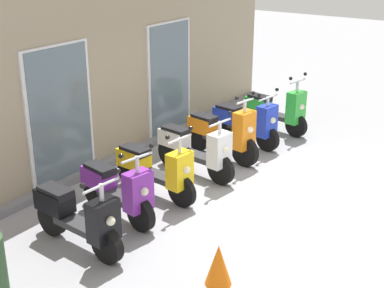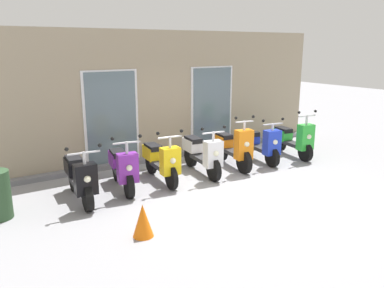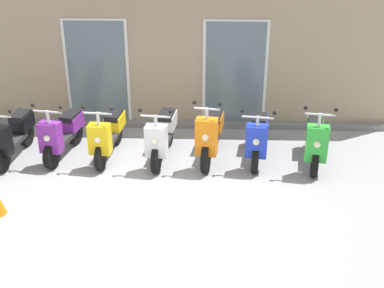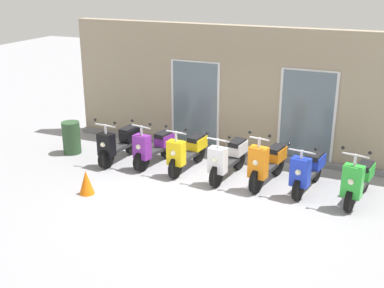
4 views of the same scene
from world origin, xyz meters
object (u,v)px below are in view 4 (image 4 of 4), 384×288
object	(u,v)px
scooter_yellow	(187,151)
traffic_cone	(86,182)
scooter_white	(228,158)
scooter_blue	(308,170)
scooter_purple	(154,147)
scooter_orange	(267,163)
scooter_green	(358,180)
scooter_black	(119,143)
trash_bin	(71,138)

from	to	relation	value
scooter_yellow	traffic_cone	world-z (taller)	scooter_yellow
scooter_white	traffic_cone	distance (m)	3.15
scooter_white	scooter_blue	size ratio (longest dim) A/B	1.04
scooter_purple	scooter_blue	world-z (taller)	scooter_purple
scooter_yellow	scooter_orange	xyz separation A→B (m)	(1.92, -0.04, 0.02)
scooter_blue	scooter_green	size ratio (longest dim) A/B	1.02
scooter_purple	scooter_orange	bearing A→B (deg)	-0.83
traffic_cone	scooter_purple	bearing A→B (deg)	75.26
scooter_blue	scooter_white	bearing A→B (deg)	-179.01
scooter_black	scooter_orange	bearing A→B (deg)	1.43
scooter_orange	scooter_green	size ratio (longest dim) A/B	1.07
scooter_yellow	trash_bin	xyz separation A→B (m)	(-3.17, -0.15, -0.06)
traffic_cone	scooter_green	bearing A→B (deg)	19.80
scooter_green	scooter_purple	bearing A→B (deg)	178.07
traffic_cone	scooter_black	bearing A→B (deg)	100.82
scooter_orange	trash_bin	bearing A→B (deg)	-178.75
scooter_black	scooter_yellow	xyz separation A→B (m)	(1.77, 0.13, 0.01)
scooter_orange	trash_bin	distance (m)	5.10
trash_bin	scooter_purple	bearing A→B (deg)	3.77
scooter_purple	scooter_orange	xyz separation A→B (m)	(2.79, -0.04, 0.04)
scooter_blue	traffic_cone	bearing A→B (deg)	-154.29
scooter_white	trash_bin	world-z (taller)	scooter_white
scooter_orange	traffic_cone	distance (m)	3.90
scooter_orange	scooter_green	world-z (taller)	scooter_orange
scooter_black	scooter_green	size ratio (longest dim) A/B	1.03
scooter_purple	scooter_yellow	bearing A→B (deg)	-0.06
scooter_orange	scooter_white	bearing A→B (deg)	-179.35
scooter_white	scooter_blue	world-z (taller)	scooter_white
scooter_green	trash_bin	size ratio (longest dim) A/B	1.87
scooter_blue	traffic_cone	world-z (taller)	scooter_blue
scooter_green	trash_bin	bearing A→B (deg)	179.94
scooter_purple	trash_bin	distance (m)	2.31
scooter_blue	scooter_purple	bearing A→B (deg)	179.69
scooter_purple	scooter_yellow	size ratio (longest dim) A/B	0.94
scooter_yellow	traffic_cone	size ratio (longest dim) A/B	3.13
scooter_black	traffic_cone	size ratio (longest dim) A/B	3.05
scooter_purple	scooter_orange	world-z (taller)	scooter_orange
scooter_purple	trash_bin	bearing A→B (deg)	-176.23
scooter_black	scooter_yellow	size ratio (longest dim) A/B	0.98
scooter_purple	scooter_yellow	world-z (taller)	same
scooter_white	scooter_orange	distance (m)	0.90
scooter_purple	traffic_cone	distance (m)	2.13
scooter_black	scooter_blue	distance (m)	4.58
scooter_white	scooter_green	size ratio (longest dim) A/B	1.07
scooter_purple	scooter_white	size ratio (longest dim) A/B	0.93
scooter_purple	scooter_yellow	distance (m)	0.87
scooter_yellow	trash_bin	world-z (taller)	scooter_yellow
scooter_black	scooter_purple	bearing A→B (deg)	8.34
traffic_cone	trash_bin	world-z (taller)	trash_bin
scooter_white	trash_bin	xyz separation A→B (m)	(-4.20, -0.10, -0.06)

